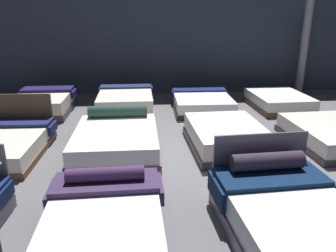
{
  "coord_description": "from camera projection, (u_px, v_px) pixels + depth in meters",
  "views": [
    {
      "loc": [
        -0.65,
        -5.94,
        2.64
      ],
      "look_at": [
        -0.13,
        0.16,
        0.52
      ],
      "focal_mm": 35.1,
      "sensor_mm": 36.0,
      "label": 1
    }
  ],
  "objects": [
    {
      "name": "bed_4",
      "position": [
        0.0,
        144.0,
        6.38
      ],
      "size": [
        1.75,
        2.15,
        0.98
      ],
      "rotation": [
        0.0,
        0.0,
        -0.03
      ],
      "color": "brown",
      "rests_on": "ground_plane"
    },
    {
      "name": "bed_10",
      "position": [
        202.0,
        102.0,
        9.41
      ],
      "size": [
        1.69,
        2.14,
        0.46
      ],
      "rotation": [
        0.0,
        0.0,
        -0.03
      ],
      "color": "black",
      "rests_on": "ground_plane"
    },
    {
      "name": "support_pillar",
      "position": [
        305.0,
        41.0,
        10.77
      ],
      "size": [
        0.25,
        0.25,
        3.5
      ],
      "primitive_type": "cylinder",
      "color": "#99999E",
      "rests_on": "ground_plane"
    },
    {
      "name": "bed_9",
      "position": [
        126.0,
        102.0,
        9.16
      ],
      "size": [
        1.57,
        2.0,
        0.59
      ],
      "rotation": [
        0.0,
        0.0,
        0.01
      ],
      "color": "#956E49",
      "rests_on": "ground_plane"
    },
    {
      "name": "bed_7",
      "position": [
        332.0,
        135.0,
        6.88
      ],
      "size": [
        1.65,
        2.14,
        0.42
      ],
      "rotation": [
        0.0,
        0.0,
        0.04
      ],
      "color": "#332B2D",
      "rests_on": "ground_plane"
    },
    {
      "name": "bed_5",
      "position": [
        116.0,
        140.0,
        6.5
      ],
      "size": [
        1.66,
        2.13,
        0.73
      ],
      "rotation": [
        0.0,
        0.0,
        0.0
      ],
      "color": "brown",
      "rests_on": "ground_plane"
    },
    {
      "name": "showroom_back_wall",
      "position": [
        159.0,
        41.0,
        10.85
      ],
      "size": [
        18.0,
        0.06,
        3.5
      ],
      "primitive_type": "cube",
      "color": "#333D4C",
      "rests_on": "ground_plane"
    },
    {
      "name": "bed_6",
      "position": [
        226.0,
        137.0,
        6.69
      ],
      "size": [
        1.55,
        2.05,
        0.49
      ],
      "rotation": [
        0.0,
        0.0,
        0.04
      ],
      "color": "#332733",
      "rests_on": "ground_plane"
    },
    {
      "name": "bed_8",
      "position": [
        44.0,
        103.0,
        9.05
      ],
      "size": [
        1.54,
        1.91,
        0.59
      ],
      "rotation": [
        0.0,
        0.0,
        -0.0
      ],
      "color": "#2E2D30",
      "rests_on": "ground_plane"
    },
    {
      "name": "bed_2",
      "position": [
        286.0,
        214.0,
        4.05
      ],
      "size": [
        1.62,
        2.08,
        1.01
      ],
      "rotation": [
        0.0,
        0.0,
        0.06
      ],
      "color": "#554C5F",
      "rests_on": "ground_plane"
    },
    {
      "name": "bed_11",
      "position": [
        279.0,
        101.0,
        9.54
      ],
      "size": [
        1.57,
        1.97,
        0.41
      ],
      "rotation": [
        0.0,
        0.0,
        0.03
      ],
      "color": "brown",
      "rests_on": "ground_plane"
    },
    {
      "name": "bed_1",
      "position": [
        104.0,
        224.0,
        3.92
      ],
      "size": [
        1.52,
        1.94,
        0.71
      ],
      "rotation": [
        0.0,
        0.0,
        0.02
      ],
      "color": "black",
      "rests_on": "ground_plane"
    },
    {
      "name": "ground_plane",
      "position": [
        175.0,
        153.0,
        6.51
      ],
      "size": [
        18.0,
        18.0,
        0.02
      ],
      "primitive_type": "cube",
      "color": "#5B5B60"
    }
  ]
}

